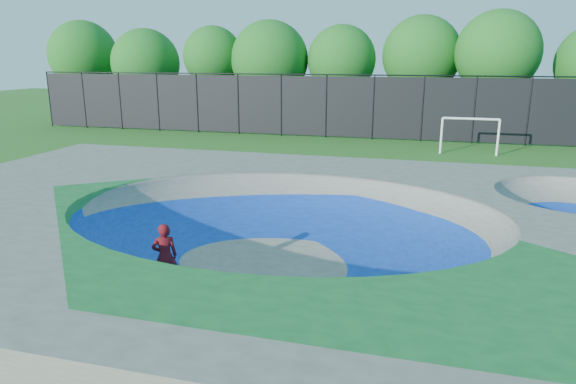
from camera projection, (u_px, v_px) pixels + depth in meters
name	position (u px, v px, depth m)	size (l,w,h in m)	color
ground	(282.00, 264.00, 13.07)	(120.00, 120.00, 0.00)	#245C19
skate_deck	(282.00, 237.00, 12.88)	(22.00, 14.00, 1.50)	gray
skater	(165.00, 256.00, 11.57)	(0.56, 0.37, 1.54)	#B50E15
skateboard	(167.00, 287.00, 11.76)	(0.78, 0.22, 0.05)	black
soccer_goal	(470.00, 129.00, 27.32)	(3.00, 0.12, 1.98)	white
fence	(373.00, 106.00, 32.12)	(48.09, 0.09, 4.04)	black
treeline	(333.00, 58.00, 37.03)	(52.01, 7.16, 8.07)	#483024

